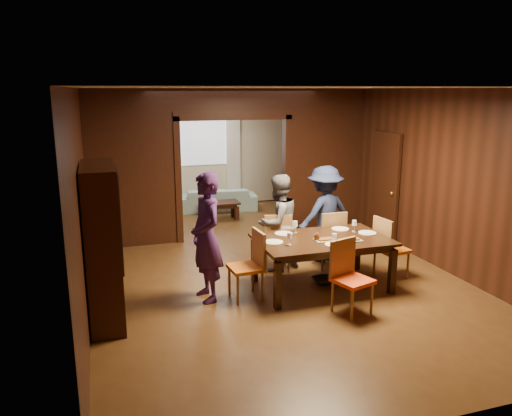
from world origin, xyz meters
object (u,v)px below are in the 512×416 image
object	(u,v)px
chair_near	(353,278)
chair_left	(245,266)
chair_right	(392,247)
sofa	(217,199)
coffee_table	(221,211)
hutch	(103,245)
dining_table	(321,263)
chair_far_l	(276,241)
chair_far_r	(328,239)
person_grey	(278,223)
person_navy	(324,214)
person_purple	(206,237)

from	to	relation	value
chair_near	chair_left	bearing A→B (deg)	125.87
chair_right	sofa	bearing A→B (deg)	9.85
chair_near	sofa	bearing A→B (deg)	75.64
coffee_table	hutch	distance (m)	5.26
sofa	chair_left	size ratio (longest dim) A/B	1.94
chair_right	hutch	distance (m)	4.32
dining_table	chair_far_l	world-z (taller)	chair_far_l
sofa	chair_far_r	size ratio (longest dim) A/B	1.94
dining_table	chair_near	world-z (taller)	chair_near
sofa	chair_right	world-z (taller)	chair_right
coffee_table	chair_right	distance (m)	4.63
chair_left	coffee_table	bearing A→B (deg)	166.52
person_grey	sofa	xyz separation A→B (m)	(0.01, 4.30, -0.51)
person_grey	person_navy	xyz separation A→B (m)	(0.90, 0.18, 0.03)
person_grey	person_navy	size ratio (longest dim) A/B	0.96
person_purple	chair_near	world-z (taller)	person_purple
chair_far_l	sofa	bearing A→B (deg)	-78.77
person_purple	chair_left	world-z (taller)	person_purple
chair_right	chair_near	size ratio (longest dim) A/B	1.00
person_purple	chair_near	distance (m)	2.04
chair_right	chair_far_r	world-z (taller)	same
hutch	chair_far_l	bearing A→B (deg)	21.65
person_navy	dining_table	bearing A→B (deg)	47.68
dining_table	person_grey	bearing A→B (deg)	111.39
dining_table	coffee_table	distance (m)	4.38
person_navy	dining_table	xyz separation A→B (m)	(-0.55, -1.09, -0.44)
hutch	chair_left	bearing A→B (deg)	3.08
person_navy	chair_far_r	bearing A→B (deg)	61.79
chair_right	chair_far_l	distance (m)	1.82
person_grey	chair_right	world-z (taller)	person_grey
person_grey	chair_near	bearing A→B (deg)	78.91
sofa	hutch	size ratio (longest dim) A/B	0.94
chair_right	chair_left	bearing A→B (deg)	85.15
coffee_table	chair_left	distance (m)	4.46
person_purple	hutch	xyz separation A→B (m)	(-1.36, -0.24, 0.10)
person_grey	dining_table	size ratio (longest dim) A/B	0.82
person_navy	chair_left	xyz separation A→B (m)	(-1.73, -1.14, -0.34)
person_purple	chair_far_l	distance (m)	1.61
chair_far_l	hutch	xyz separation A→B (m)	(-2.68, -1.06, 0.52)
hutch	sofa	bearing A→B (deg)	63.11
sofa	chair_near	bearing A→B (deg)	100.43
person_navy	person_purple	bearing A→B (deg)	8.24
sofa	coffee_table	bearing A→B (deg)	89.83
chair_far_l	chair_far_r	world-z (taller)	same
person_navy	hutch	world-z (taller)	hutch
person_purple	chair_right	size ratio (longest dim) A/B	1.86
person_purple	dining_table	bearing A→B (deg)	78.05
chair_far_l	chair_near	bearing A→B (deg)	113.63
person_grey	hutch	distance (m)	2.91
person_navy	chair_near	distance (m)	2.12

